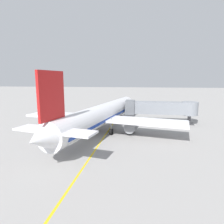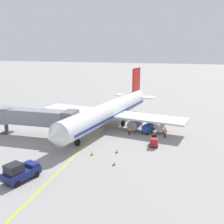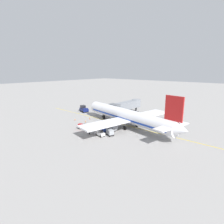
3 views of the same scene
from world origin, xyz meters
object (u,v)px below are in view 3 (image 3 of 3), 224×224
parked_airliner (127,116)px  ground_crew_loader (89,131)px  baggage_tug_trailing (82,127)px  ground_crew_wing_walker (106,125)px  jet_bridge (127,105)px  baggage_tug_lead (100,133)px  pushback_tractor (84,109)px  ground_crew_marshaller (115,127)px  baggage_cart_second_in_train (110,132)px  safety_cone_wing_tip (75,119)px  baggage_cart_front (103,129)px  safety_cone_nose_left (86,121)px  safety_cone_nose_right (90,118)px

parked_airliner → ground_crew_loader: (-11.27, 3.57, -2.23)m
baggage_tug_trailing → ground_crew_wing_walker: (4.97, -4.30, 0.24)m
baggage_tug_trailing → ground_crew_loader: ground_crew_loader is taller
jet_bridge → ground_crew_loader: (-22.48, -4.96, -2.50)m
parked_airliner → baggage_tug_trailing: parked_airliner is taller
baggage_tug_lead → ground_crew_wing_walker: (5.47, 3.16, 0.24)m
pushback_tractor → ground_crew_marshaller: (-8.80, -23.24, -0.15)m
baggage_tug_lead → baggage_cart_second_in_train: (1.84, -1.62, 0.24)m
baggage_cart_second_in_train → pushback_tractor: bearing=62.8°
baggage_tug_lead → safety_cone_wing_tip: 16.98m
jet_bridge → baggage_cart_front: (-19.12, -6.56, -2.51)m
ground_crew_marshaller → safety_cone_wing_tip: bearing=93.5°
parked_airliner → baggage_cart_second_in_train: bearing=-173.4°
ground_crew_loader → safety_cone_nose_left: 11.14m
jet_bridge → baggage_tug_trailing: (-21.05, -0.43, -2.74)m
baggage_tug_lead → baggage_tug_trailing: same height
safety_cone_nose_right → baggage_cart_front: bearing=-117.7°
pushback_tractor → baggage_cart_front: (-12.22, -22.03, -0.15)m
parked_airliner → safety_cone_nose_right: bearing=95.5°
ground_crew_wing_walker → ground_crew_loader: size_ratio=1.00×
safety_cone_nose_right → baggage_tug_trailing: bearing=-143.4°
parked_airliner → jet_bridge: 14.09m
ground_crew_wing_walker → safety_cone_nose_left: 8.80m
baggage_tug_lead → ground_crew_marshaller: size_ratio=1.57×
parked_airliner → safety_cone_wing_tip: parked_airliner is taller
pushback_tractor → ground_crew_loader: 25.70m
ground_crew_marshaller → baggage_cart_front: bearing=160.5°
baggage_tug_trailing → baggage_cart_second_in_train: baggage_tug_trailing is taller
safety_cone_nose_left → jet_bridge: bearing=-14.2°
baggage_tug_trailing → baggage_cart_second_in_train: size_ratio=0.89×
safety_cone_nose_right → ground_crew_wing_walker: bearing=-108.2°
baggage_tug_lead → pushback_tractor: bearing=57.9°
ground_crew_wing_walker → safety_cone_nose_right: size_ratio=2.86×
baggage_cart_front → ground_crew_marshaller: ground_crew_marshaller is taller
baggage_tug_trailing → baggage_cart_second_in_train: (1.34, -9.08, 0.24)m
safety_cone_nose_right → pushback_tractor: bearing=59.4°
baggage_tug_lead → ground_crew_loader: ground_crew_loader is taller
jet_bridge → baggage_tug_lead: jet_bridge is taller
baggage_tug_trailing → safety_cone_wing_tip: (4.37, 8.81, -0.42)m
parked_airliner → ground_crew_wing_walker: parked_airliner is taller
safety_cone_wing_tip → pushback_tractor: bearing=36.0°
jet_bridge → ground_crew_marshaller: size_ratio=9.19×
ground_crew_loader → ground_crew_marshaller: same height
baggage_cart_front → safety_cone_nose_left: 11.09m
pushback_tractor → baggage_cart_front: bearing=-119.0°
pushback_tractor → safety_cone_nose_right: size_ratio=8.26×
ground_crew_marshaller → baggage_tug_trailing: bearing=126.1°
jet_bridge → safety_cone_nose_left: 16.75m
safety_cone_nose_left → safety_cone_wing_tip: size_ratio=1.00×
jet_bridge → ground_crew_marshaller: (-15.69, -7.77, -2.50)m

